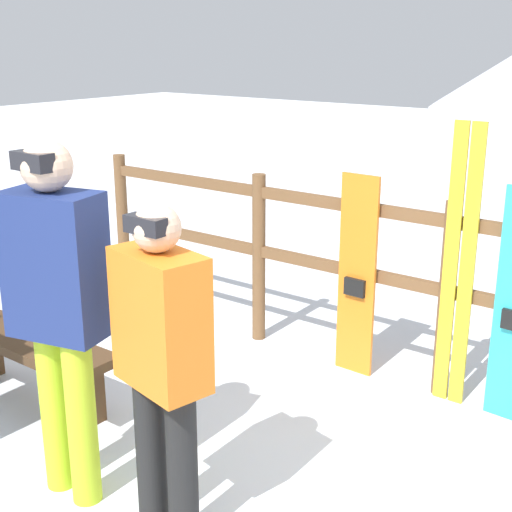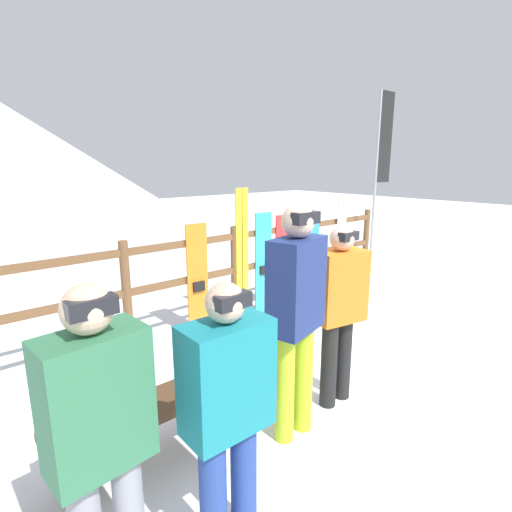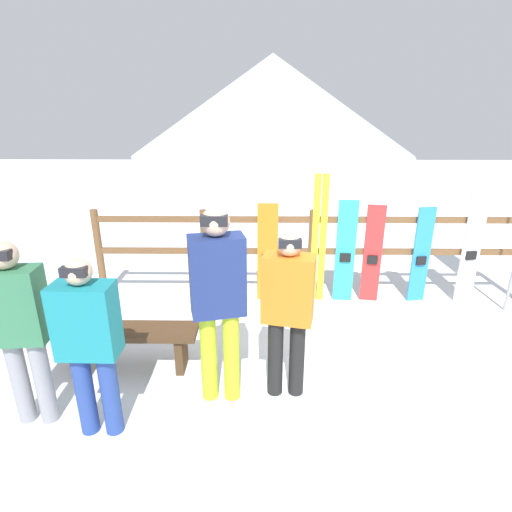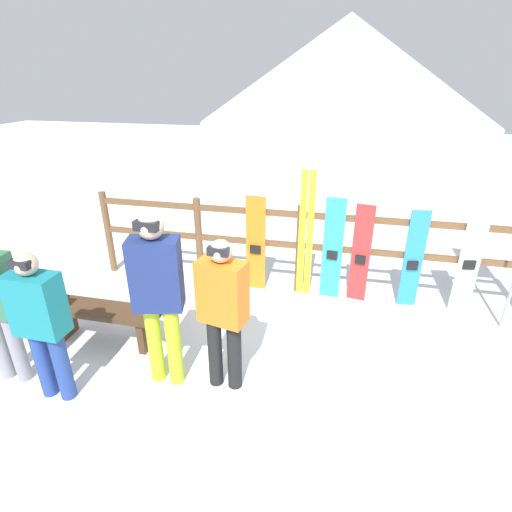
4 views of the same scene
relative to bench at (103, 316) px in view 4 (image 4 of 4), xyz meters
The scene contains 13 objects.
ground_plane 2.08m from the bench, ahead, with size 40.00×40.00×0.00m, color white.
mountain_backdrop 23.93m from the bench, 85.07° to the left, with size 18.00×18.00×6.00m.
fence 2.69m from the bench, 39.71° to the left, with size 6.03×0.10×1.29m.
bench is the anchor object (origin of this frame).
person_teal 1.03m from the bench, 88.73° to the right, with size 0.46×0.26×1.54m.
person_navy 1.29m from the bench, 24.50° to the right, with size 0.51×0.36×1.81m.
person_orange 1.72m from the bench, 13.31° to the right, with size 0.48×0.33×1.59m.
snowboard_orange 2.21m from the bench, 48.85° to the left, with size 0.28×0.06×1.40m.
ski_pair_yellow 2.74m from the bench, 37.67° to the left, with size 0.19×0.02×1.79m.
snowboard_cyan 3.01m from the bench, 33.28° to the left, with size 0.26×0.07×1.44m.
snowboard_red 3.33m from the bench, 29.71° to the left, with size 0.25×0.08×1.38m.
snowboard_blue 3.92m from the bench, 24.85° to the left, with size 0.25×0.08×1.35m.
snowboard_white 4.54m from the bench, 21.29° to the left, with size 0.27×0.09×1.53m.
Camera 4 is at (0.54, -3.19, 2.91)m, focal length 28.00 mm.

